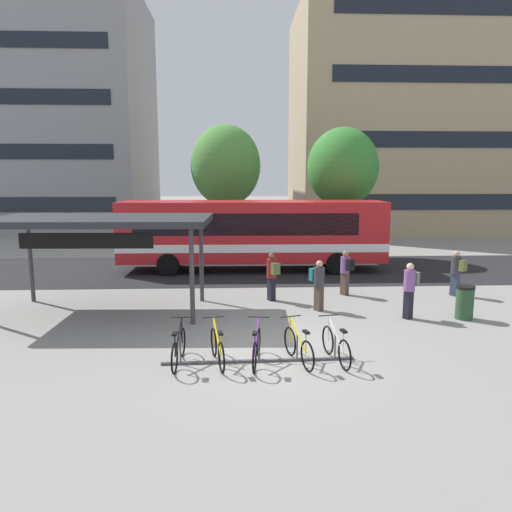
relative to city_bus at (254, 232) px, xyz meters
name	(u,v)px	position (x,y,z in m)	size (l,w,h in m)	color
ground	(266,352)	(-0.10, -10.51, -1.78)	(200.00, 200.00, 0.00)	gray
bus_lane_asphalt	(252,270)	(-0.10, 0.00, -1.77)	(80.00, 7.20, 0.01)	#232326
city_bus	(254,232)	(0.00, 0.00, 0.00)	(12.06, 2.71, 3.20)	red
bike_rack	(259,358)	(-0.31, -11.13, -1.68)	(4.52, 0.24, 0.70)	#47474C
parked_bicycle_black_0	(179,349)	(-2.16, -11.18, -1.39)	(0.52, 1.72, 0.99)	black
parked_bicycle_yellow_1	(217,348)	(-1.27, -11.20, -1.39)	(0.56, 1.70, 0.99)	black
parked_bicycle_purple_2	(257,348)	(-0.37, -11.24, -1.39)	(0.52, 1.71, 0.99)	black
parked_bicycle_yellow_3	(298,347)	(0.61, -11.21, -1.39)	(0.64, 1.67, 0.99)	black
parked_bicycle_white_4	(336,346)	(1.49, -11.17, -1.39)	(0.52, 1.70, 0.99)	black
transit_shelter	(102,223)	(-5.00, -6.76, 1.10)	(6.78, 3.67, 3.05)	#38383D
commuter_olive_pack_0	(457,270)	(7.16, -5.17, -0.82)	(0.56, 0.60, 1.66)	#2D3851
commuter_teal_pack_1	(318,282)	(1.82, -6.85, -0.83)	(0.54, 0.60, 1.65)	#47382D
commuter_black_pack_2	(346,270)	(3.18, -4.87, -0.83)	(0.54, 0.61, 1.64)	#47382D
commuter_grey_pack_3	(410,287)	(4.45, -7.84, -0.78)	(0.60, 0.56, 1.73)	black
commuter_olive_pack_4	(272,273)	(0.42, -5.56, -0.81)	(0.51, 0.60, 1.69)	black
trash_bin	(465,302)	(6.12, -7.97, -1.26)	(0.55, 0.55, 1.03)	#284C2D
street_tree_0	(226,166)	(-1.40, 6.76, 3.18)	(4.11, 4.11, 7.34)	brown
street_tree_1	(343,168)	(4.85, 3.52, 3.00)	(3.74, 3.74, 6.88)	brown
building_left_wing	(23,114)	(-18.78, 20.48, 7.80)	(20.60, 13.07, 19.15)	gray
building_right_wing	(470,123)	(18.00, 16.64, 6.80)	(27.99, 11.04, 17.14)	tan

